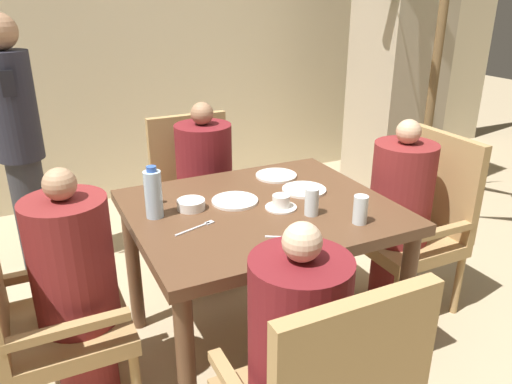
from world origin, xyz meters
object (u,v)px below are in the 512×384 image
at_px(chair_left_side, 39,312).
at_px(chair_far_side, 197,194).
at_px(diner_in_left_chair, 77,292).
at_px(diner_in_near_chair, 297,365).
at_px(plate_main_left, 276,175).
at_px(diner_in_right_chair, 399,216).
at_px(potted_palm, 432,91).
at_px(water_bottle, 153,194).
at_px(plate_dessert_center, 304,190).
at_px(bowl_small, 191,204).
at_px(plate_main_right, 235,201).
at_px(diner_in_far_chair, 205,193).
at_px(standing_host, 19,141).
at_px(glass_tall_mid, 312,202).
at_px(glass_tall_near, 360,210).
at_px(chair_right_side, 419,220).
at_px(teacup_with_saucer, 281,203).

bearing_deg(chair_left_side, chair_far_side, 42.38).
xyz_separation_m(diner_in_left_chair, diner_in_near_chair, (0.59, -0.73, -0.01)).
height_order(diner_in_near_chair, plate_main_left, diner_in_near_chair).
xyz_separation_m(diner_in_right_chair, potted_palm, (0.81, 0.68, 0.48)).
distance_m(diner_in_near_chair, water_bottle, 0.92).
bearing_deg(chair_far_side, plate_dessert_center, -71.67).
bearing_deg(diner_in_left_chair, water_bottle, 14.97).
distance_m(diner_in_left_chair, plate_dessert_center, 1.11).
xyz_separation_m(diner_in_right_chair, bowl_small, (-1.10, 0.11, 0.24)).
distance_m(chair_left_side, plate_main_right, 0.92).
distance_m(diner_in_left_chair, diner_in_right_chair, 1.63).
relative_size(diner_in_far_chair, standing_host, 0.70).
relative_size(chair_left_side, diner_in_far_chair, 0.88).
relative_size(diner_in_right_chair, potted_palm, 0.46).
height_order(diner_in_left_chair, plate_main_right, diner_in_left_chair).
bearing_deg(diner_in_far_chair, plate_main_right, -97.66).
height_order(diner_in_near_chair, glass_tall_mid, diner_in_near_chair).
bearing_deg(plate_main_right, diner_in_near_chair, -99.79).
bearing_deg(diner_in_far_chair, glass_tall_near, -74.69).
distance_m(chair_left_side, diner_in_far_chair, 1.21).
relative_size(chair_far_side, plate_dessert_center, 4.55).
distance_m(diner_in_far_chair, standing_host, 1.14).
bearing_deg(plate_dessert_center, chair_far_side, 108.33).
relative_size(plate_main_right, bowl_small, 1.71).
xyz_separation_m(plate_dessert_center, glass_tall_near, (0.02, -0.40, 0.05)).
bearing_deg(bowl_small, diner_in_far_chair, 65.15).
xyz_separation_m(plate_main_left, water_bottle, (-0.69, -0.21, 0.10)).
bearing_deg(bowl_small, standing_host, 117.89).
relative_size(chair_far_side, potted_palm, 0.41).
distance_m(chair_right_side, glass_tall_near, 0.82).
bearing_deg(teacup_with_saucer, bowl_small, 155.24).
xyz_separation_m(diner_in_left_chair, plate_main_right, (0.73, 0.09, 0.22)).
height_order(diner_in_far_chair, diner_in_right_chair, diner_in_far_chair).
height_order(chair_left_side, chair_far_side, same).
xyz_separation_m(standing_host, bowl_small, (0.64, -1.21, -0.05)).
relative_size(chair_left_side, teacup_with_saucer, 6.88).
distance_m(diner_in_near_chair, potted_palm, 2.38).
height_order(chair_far_side, bowl_small, chair_far_side).
height_order(diner_in_left_chair, diner_in_right_chair, diner_in_right_chair).
height_order(potted_palm, plate_dessert_center, potted_palm).
xyz_separation_m(diner_in_near_chair, standing_host, (-0.70, 2.05, 0.30)).
relative_size(plate_main_right, plate_dessert_center, 1.00).
height_order(water_bottle, glass_tall_mid, water_bottle).
bearing_deg(diner_in_far_chair, bowl_small, -114.85).
bearing_deg(bowl_small, potted_palm, 16.75).
distance_m(diner_in_far_chair, chair_right_side, 1.21).
distance_m(plate_main_right, bowl_small, 0.20).
bearing_deg(diner_in_far_chair, potted_palm, -1.74).
bearing_deg(bowl_small, diner_in_right_chair, -5.46).
relative_size(diner_in_right_chair, water_bottle, 4.74).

